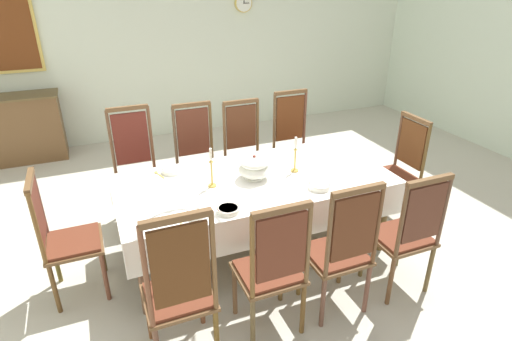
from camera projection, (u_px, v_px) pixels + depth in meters
The scene contains 26 objects.
ground at pixel (251, 244), 4.04m from camera, with size 8.19×6.58×0.04m, color #BBB7A8.
back_wall at pixel (167, 27), 6.11m from camera, with size 8.19×0.08×3.26m, color silver.
dining_table at pixel (255, 186), 3.67m from camera, with size 2.35×1.10×0.73m.
tablecloth at pixel (255, 185), 3.67m from camera, with size 2.37×1.12×0.30m.
chair_south_a at pixel (180, 289), 2.59m from camera, with size 0.44×0.42×1.19m.
chair_north_a at pixel (136, 167), 4.20m from camera, with size 0.44×0.42×1.19m.
chair_south_b at pixel (272, 267), 2.82m from camera, with size 0.44×0.42×1.10m.
chair_north_b at pixel (198, 159), 4.42m from camera, with size 0.44×0.42×1.15m.
chair_south_c at pixel (341, 248), 3.00m from camera, with size 0.44×0.42×1.12m.
chair_north_c at pixel (245, 152), 4.61m from camera, with size 0.44×0.42×1.12m.
chair_south_d at pixel (407, 232), 3.22m from camera, with size 0.44×0.42×1.07m.
chair_north_d at pixel (294, 143), 4.81m from camera, with size 0.44×0.42×1.17m.
chair_head_west at pixel (63, 236), 3.18m from camera, with size 0.42×0.44×1.06m.
chair_head_east at pixel (398, 168), 4.26m from camera, with size 0.42×0.44×1.09m.
soup_tureen at pixel (254, 167), 3.59m from camera, with size 0.28×0.28×0.22m.
candlestick_west at pixel (212, 171), 3.44m from camera, with size 0.07×0.07×0.34m.
candlestick_east at pixel (295, 158), 3.71m from camera, with size 0.07×0.07×0.33m.
bowl_near_left at pixel (195, 214), 3.07m from camera, with size 0.14×0.14×0.03m.
bowl_near_right at pixel (172, 170), 3.73m from camera, with size 0.18×0.18×0.04m.
bowl_far_left at pixel (319, 186), 3.46m from camera, with size 0.18×0.18×0.05m.
bowl_far_right at pixel (228, 209), 3.12m from camera, with size 0.18×0.18×0.04m.
spoon_primary at pixel (181, 217), 3.06m from camera, with size 0.06×0.17×0.01m.
spoon_secondary at pixel (157, 173), 3.72m from camera, with size 0.07×0.17×0.01m.
sideboard at pixel (6, 130), 5.55m from camera, with size 1.44×0.48×0.90m.
mounted_clock at pixel (243, 3), 6.32m from camera, with size 0.27×0.06×0.27m.
framed_painting at pixel (2, 29), 5.30m from camera, with size 0.81×0.05×1.12m.
Camera 1 is at (-1.23, -3.10, 2.36)m, focal length 29.34 mm.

